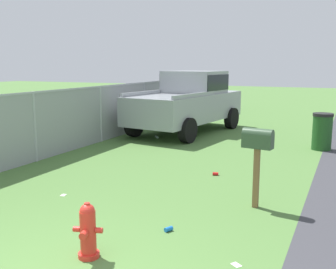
{
  "coord_description": "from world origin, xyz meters",
  "views": [
    {
      "loc": [
        -2.44,
        -2.72,
        2.33
      ],
      "look_at": [
        4.53,
        0.48,
        0.97
      ],
      "focal_mm": 42.6,
      "sensor_mm": 36.0,
      "label": 1
    }
  ],
  "objects": [
    {
      "name": "fire_hydrant",
      "position": [
        1.28,
        0.05,
        0.33
      ],
      "size": [
        0.34,
        0.37,
        0.69
      ],
      "rotation": [
        0.0,
        0.0,
        3.43
      ],
      "color": "red",
      "rests_on": "ground"
    },
    {
      "name": "mailbox",
      "position": [
        3.86,
        -1.41,
        1.05
      ],
      "size": [
        0.26,
        0.51,
        1.32
      ],
      "rotation": [
        0.0,
        0.0,
        -0.13
      ],
      "color": "brown",
      "rests_on": "ground"
    },
    {
      "name": "pickup_truck",
      "position": [
        10.36,
        2.38,
        1.1
      ],
      "size": [
        5.14,
        2.79,
        2.09
      ],
      "rotation": [
        0.0,
        0.0,
        -0.14
      ],
      "color": "#93999E",
      "rests_on": "ground"
    },
    {
      "name": "trash_bin",
      "position": [
        9.1,
        -2.08,
        0.51
      ],
      "size": [
        0.54,
        0.54,
        1.01
      ],
      "color": "#1E4C1E",
      "rests_on": "ground"
    },
    {
      "name": "fence_section",
      "position": [
        8.96,
        4.11,
        0.92
      ],
      "size": [
        19.55,
        0.07,
        1.69
      ],
      "color": "#9EA3A8",
      "rests_on": "ground"
    },
    {
      "name": "litter_wrapper_by_mailbox",
      "position": [
        1.84,
        -1.64,
        0.0
      ],
      "size": [
        0.14,
        0.15,
        0.01
      ],
      "primitive_type": "cube",
      "rotation": [
        0.0,
        0.0,
        0.96
      ],
      "color": "silver",
      "rests_on": "ground"
    },
    {
      "name": "litter_wrapper_midfield_a",
      "position": [
        3.02,
        1.86,
        0.0
      ],
      "size": [
        0.14,
        0.11,
        0.01
      ],
      "primitive_type": "cube",
      "rotation": [
        0.0,
        0.0,
        3.38
      ],
      "color": "silver",
      "rests_on": "ground"
    },
    {
      "name": "litter_bottle_far_scatter",
      "position": [
        8.79,
        2.83,
        0.04
      ],
      "size": [
        0.21,
        0.2,
        0.07
      ],
      "primitive_type": "cylinder",
      "rotation": [
        0.0,
        1.57,
        3.87
      ],
      "color": "#B2D8BF",
      "rests_on": "ground"
    },
    {
      "name": "litter_can_midfield_b",
      "position": [
        5.41,
        -0.23,
        0.03
      ],
      "size": [
        0.09,
        0.13,
        0.07
      ],
      "primitive_type": "cylinder",
      "rotation": [
        0.0,
        1.57,
        4.95
      ],
      "color": "red",
      "rests_on": "ground"
    },
    {
      "name": "litter_can_near_hydrant",
      "position": [
        2.38,
        -0.52,
        0.03
      ],
      "size": [
        0.14,
        0.11,
        0.07
      ],
      "primitive_type": "cylinder",
      "rotation": [
        0.0,
        1.57,
        5.83
      ],
      "color": "blue",
      "rests_on": "ground"
    }
  ]
}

